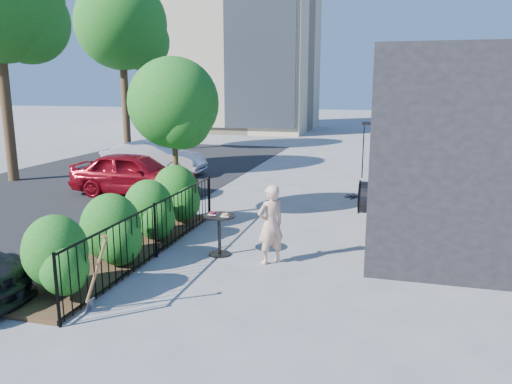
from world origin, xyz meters
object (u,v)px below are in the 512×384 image
(patio_tree, at_px, (175,109))
(street_tree_far, at_px, (122,29))
(shovel, at_px, (95,278))
(cafe_table, at_px, (219,228))
(woman, at_px, (271,224))
(car_red, at_px, (135,173))
(car_silver, at_px, (154,158))

(patio_tree, distance_m, street_tree_far, 13.95)
(street_tree_far, bearing_deg, shovel, -62.12)
(cafe_table, relative_size, woman, 0.58)
(street_tree_far, height_order, shovel, street_tree_far)
(shovel, bearing_deg, car_red, 114.69)
(woman, bearing_deg, car_silver, -96.33)
(woman, height_order, car_silver, woman)
(woman, bearing_deg, patio_tree, -84.54)
(car_red, bearing_deg, car_silver, 14.58)
(car_red, bearing_deg, cafe_table, -139.03)
(patio_tree, height_order, cafe_table, patio_tree)
(shovel, height_order, car_red, car_red)
(street_tree_far, relative_size, woman, 5.46)
(woman, xyz_separation_m, car_silver, (-6.48, 8.12, -0.13))
(patio_tree, bearing_deg, shovel, -79.32)
(car_red, distance_m, car_silver, 3.51)
(patio_tree, relative_size, car_red, 1.02)
(cafe_table, height_order, shovel, shovel)
(street_tree_far, xyz_separation_m, cafe_table, (9.59, -13.49, -5.35))
(patio_tree, bearing_deg, woman, -39.63)
(street_tree_far, distance_m, woman, 18.09)
(patio_tree, height_order, car_red, patio_tree)
(woman, bearing_deg, car_red, -86.11)
(woman, distance_m, car_silver, 10.39)
(street_tree_far, relative_size, shovel, 6.60)
(car_silver, bearing_deg, car_red, -164.70)
(street_tree_far, distance_m, cafe_table, 17.40)
(shovel, bearing_deg, street_tree_far, 117.88)
(woman, height_order, shovel, woman)
(shovel, distance_m, car_silver, 11.76)
(cafe_table, bearing_deg, shovel, -107.25)
(car_red, height_order, car_silver, car_red)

